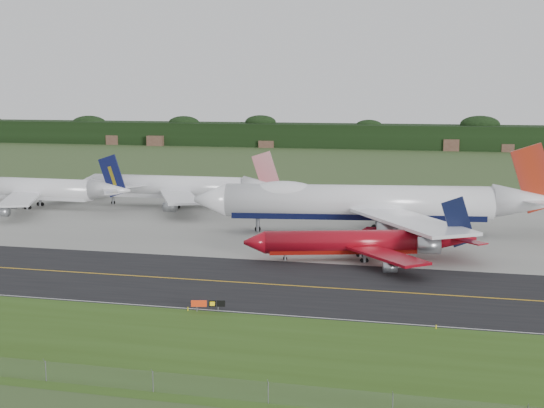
% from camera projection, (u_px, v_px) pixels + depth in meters
% --- Properties ---
extents(ground, '(600.00, 600.00, 0.00)m').
position_uv_depth(ground, '(232.00, 276.00, 124.01)').
color(ground, '#32431F').
rests_on(ground, ground).
extents(grass_verge, '(400.00, 30.00, 0.01)m').
position_uv_depth(grass_verge, '(148.00, 345.00, 90.38)').
color(grass_verge, '#324F17').
rests_on(grass_verge, ground).
extents(taxiway, '(400.00, 32.00, 0.02)m').
position_uv_depth(taxiway, '(225.00, 281.00, 120.16)').
color(taxiway, black).
rests_on(taxiway, ground).
extents(apron, '(400.00, 78.00, 0.01)m').
position_uv_depth(apron, '(296.00, 222.00, 173.00)').
color(apron, gray).
rests_on(apron, ground).
extents(taxiway_centreline, '(400.00, 0.40, 0.00)m').
position_uv_depth(taxiway_centreline, '(225.00, 281.00, 120.16)').
color(taxiway_centreline, gold).
rests_on(taxiway_centreline, taxiway).
extents(taxiway_edge_line, '(400.00, 0.25, 0.00)m').
position_uv_depth(taxiway_edge_line, '(192.00, 309.00, 105.27)').
color(taxiway_edge_line, silver).
rests_on(taxiway_edge_line, taxiway).
extents(perimeter_fence, '(320.00, 0.10, 320.00)m').
position_uv_depth(perimeter_fence, '(98.00, 376.00, 77.73)').
color(perimeter_fence, slate).
rests_on(perimeter_fence, ground).
extents(horizon_treeline, '(700.00, 25.00, 12.00)m').
position_uv_depth(horizon_treeline, '(385.00, 137.00, 386.18)').
color(horizon_treeline, black).
rests_on(horizon_treeline, ground).
extents(jet_ba_747, '(77.36, 63.48, 19.47)m').
position_uv_depth(jet_ba_747, '(371.00, 203.00, 158.53)').
color(jet_ba_747, white).
rests_on(jet_ba_747, ground).
extents(jet_red_737, '(41.31, 32.91, 11.35)m').
position_uv_depth(jet_red_737, '(362.00, 242.00, 135.10)').
color(jet_red_737, maroon).
rests_on(jet_red_737, ground).
extents(jet_navy_gold, '(55.19, 48.18, 14.27)m').
position_uv_depth(jet_navy_gold, '(33.00, 189.00, 193.98)').
color(jet_navy_gold, white).
rests_on(jet_navy_gold, ground).
extents(jet_star_tail, '(56.41, 47.35, 14.92)m').
position_uv_depth(jet_star_tail, '(179.00, 188.00, 195.17)').
color(jet_star_tail, white).
rests_on(jet_star_tail, ground).
extents(taxiway_sign, '(4.59, 1.28, 1.56)m').
position_uv_depth(taxiway_sign, '(208.00, 304.00, 103.92)').
color(taxiway_sign, slate).
rests_on(taxiway_sign, ground).
extents(edge_marker_center, '(0.16, 0.16, 0.50)m').
position_uv_depth(edge_marker_center, '(188.00, 309.00, 104.33)').
color(edge_marker_center, yellow).
rests_on(edge_marker_center, ground).
extents(edge_marker_right, '(0.16, 0.16, 0.50)m').
position_uv_depth(edge_marker_right, '(436.00, 327.00, 96.53)').
color(edge_marker_right, yellow).
rests_on(edge_marker_right, ground).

